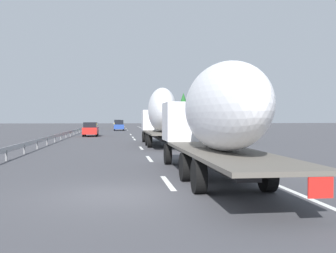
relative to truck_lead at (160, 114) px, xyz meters
name	(u,v)px	position (x,y,z in m)	size (l,w,h in m)	color
ground_plane	(118,136)	(18.83, 3.60, -2.67)	(260.00, 260.00, 0.00)	#424247
lane_stripe_0	(168,183)	(-19.17, 1.80, -2.67)	(3.20, 0.20, 0.01)	white
lane_stripe_1	(149,159)	(-10.82, 1.80, -2.67)	(3.20, 0.20, 0.01)	white
lane_stripe_2	(141,148)	(-2.71, 1.80, -2.67)	(3.20, 0.20, 0.01)	white
lane_stripe_3	(135,139)	(9.73, 1.80, -2.67)	(3.20, 0.20, 0.01)	white
lane_stripe_4	(133,137)	(14.65, 1.80, -2.67)	(3.20, 0.20, 0.01)	white
lane_stripe_5	(131,135)	(22.72, 1.80, -2.67)	(3.20, 0.20, 0.01)	white
lane_stripe_6	(127,130)	(43.24, 1.80, -2.67)	(3.20, 0.20, 0.01)	white
lane_stripe_7	(126,128)	(56.17, 1.80, -2.67)	(3.20, 0.20, 0.01)	white
lane_stripe_8	(126,128)	(58.51, 1.80, -2.67)	(3.20, 0.20, 0.01)	white
lane_stripe_9	(125,127)	(74.20, 1.80, -2.67)	(3.20, 0.20, 0.01)	white
edge_line_right	(156,134)	(23.83, -1.90, -2.67)	(110.00, 0.20, 0.01)	white
truck_lead	(160,114)	(0.00, 0.00, 0.00)	(13.12, 2.55, 4.81)	silver
truck_trailing	(214,115)	(-18.67, 0.00, -0.25)	(14.34, 2.55, 4.21)	silver
car_red_compact	(91,129)	(17.78, 7.07, -1.75)	(4.54, 1.83, 1.81)	red
car_white_van	(117,123)	(72.27, 3.82, -1.71)	(4.15, 1.84, 1.93)	white
car_blue_sedan	(119,125)	(40.96, 3.43, -1.68)	(4.06, 1.87, 2.00)	#28479E
car_yellow_coupe	(118,124)	(58.39, 3.63, -1.76)	(4.09, 1.76, 1.79)	gold
road_sign	(171,120)	(16.57, -3.10, -0.60)	(0.10, 0.90, 2.98)	gray
tree_0	(164,111)	(57.93, -7.09, 1.24)	(3.94, 3.94, 6.42)	#472D19
tree_1	(183,107)	(27.40, -6.56, 1.44)	(2.86, 2.86, 6.30)	#472D19
tree_2	(197,105)	(14.29, -6.03, 1.28)	(2.50, 2.50, 6.61)	#472D19
tree_3	(228,102)	(2.62, -6.69, 1.12)	(3.26, 3.26, 5.68)	#472D19
tree_4	(190,111)	(27.82, -7.63, 0.84)	(2.69, 2.69, 5.72)	#472D19
guardrail_median	(74,131)	(21.83, 9.60, -2.09)	(94.00, 0.10, 0.76)	#9EA0A5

